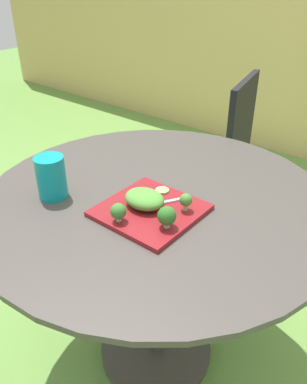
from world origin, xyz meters
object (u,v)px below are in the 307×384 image
Objects in this scene: patio_chair at (217,148)px; salad_plate at (150,210)px; drinking_glass at (52,179)px; fork at (162,203)px.

salad_plate is at bearing -71.15° from patio_chair.
drinking_glass is (-0.29, -0.12, 0.05)m from salad_plate.
salad_plate is 1.89× the size of fork.
patio_chair is at bearing 110.29° from fork.
salad_plate is 0.32m from drinking_glass.
drinking_glass is at bearing -157.97° from salad_plate.
patio_chair reaches higher than salad_plate.
salad_plate is (0.32, -0.94, 0.23)m from patio_chair.
drinking_glass is 0.34m from fork.
fork is at bearing 75.19° from salad_plate.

